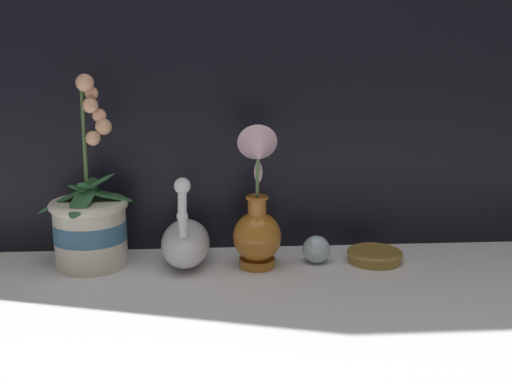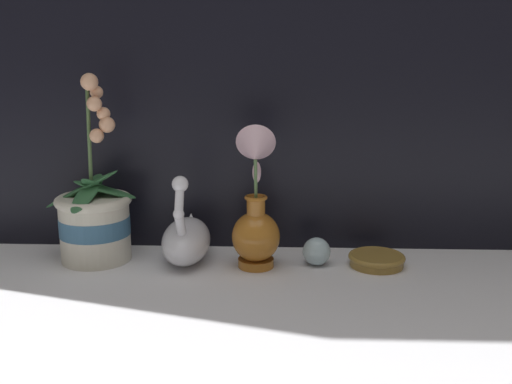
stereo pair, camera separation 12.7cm
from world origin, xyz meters
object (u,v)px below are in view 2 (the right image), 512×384
at_px(glass_sphere, 317,251).
at_px(amber_dish, 377,259).
at_px(swan_figurine, 186,238).
at_px(orchid_potted_plant, 95,218).
at_px(blue_vase, 256,216).

relative_size(glass_sphere, amber_dish, 0.50).
distance_m(swan_figurine, glass_sphere, 0.28).
xyz_separation_m(orchid_potted_plant, glass_sphere, (0.48, -0.01, -0.06)).
bearing_deg(orchid_potted_plant, amber_dish, -1.50).
relative_size(orchid_potted_plant, blue_vase, 1.32).
relative_size(orchid_potted_plant, glass_sphere, 6.73).
bearing_deg(orchid_potted_plant, blue_vase, -6.48).
relative_size(blue_vase, glass_sphere, 5.10).
distance_m(swan_figurine, blue_vase, 0.17).
distance_m(orchid_potted_plant, glass_sphere, 0.49).
xyz_separation_m(glass_sphere, amber_dish, (0.13, -0.00, -0.02)).
relative_size(orchid_potted_plant, swan_figurine, 1.99).
height_order(glass_sphere, amber_dish, glass_sphere).
distance_m(orchid_potted_plant, amber_dish, 0.62).
distance_m(swan_figurine, amber_dish, 0.41).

